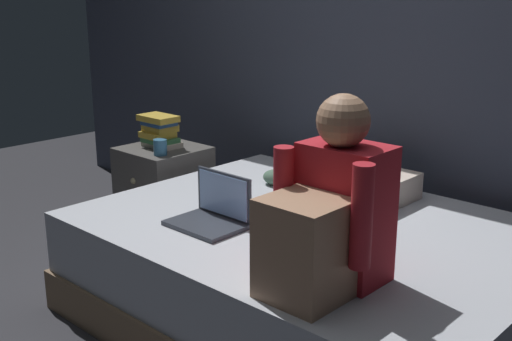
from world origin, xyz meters
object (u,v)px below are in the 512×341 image
pillow (354,182)px  mug (160,147)px  nightstand (164,193)px  book_stack (160,131)px  person_sitting (329,216)px  clothes_pile (295,177)px  bed (311,274)px  laptop (213,213)px

pillow → mug: mug is taller
nightstand → mug: bearing=-42.7°
nightstand → book_stack: size_ratio=2.42×
person_sitting → clothes_pile: bearing=135.3°
bed → mug: 1.23m
nightstand → mug: size_ratio=6.21×
person_sitting → clothes_pile: 1.16m
pillow → bed: bearing=-77.4°
nightstand → book_stack: 0.38m
book_stack → clothes_pile: 0.94m
laptop → mug: 0.96m
laptop → pillow: bearing=75.0°
laptop → book_stack: book_stack is taller
nightstand → person_sitting: 1.88m
laptop → clothes_pile: laptop is taller
book_stack → clothes_pile: (0.92, 0.14, -0.13)m
bed → pillow: (-0.10, 0.45, 0.31)m
nightstand → clothes_pile: clothes_pile is taller
book_stack → clothes_pile: bearing=8.9°
person_sitting → clothes_pile: person_sitting is taller
laptop → pillow: (0.20, 0.76, 0.01)m
clothes_pile → laptop: bearing=-81.4°
laptop → pillow: size_ratio=0.57×
bed → nightstand: 1.32m
book_stack → mug: book_stack is taller
nightstand → mug: 0.37m
bed → laptop: bearing=-134.5°
bed → pillow: size_ratio=3.57×
person_sitting → clothes_pile: (-0.81, 0.80, -0.20)m
pillow → book_stack: size_ratio=2.43×
nightstand → pillow: (1.20, 0.23, 0.26)m
nightstand → clothes_pile: bearing=9.1°
bed → nightstand: (-1.30, 0.22, 0.04)m
person_sitting → mug: person_sitting is taller
laptop → book_stack: (-1.02, 0.53, 0.12)m
mug → laptop: bearing=-25.4°
bed → person_sitting: person_sitting is taller
person_sitting → book_stack: 1.85m
laptop → mug: laptop is taller
nightstand → person_sitting: person_sitting is taller
mug → clothes_pile: (0.76, 0.26, -0.08)m
clothes_pile → mug: bearing=-161.1°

